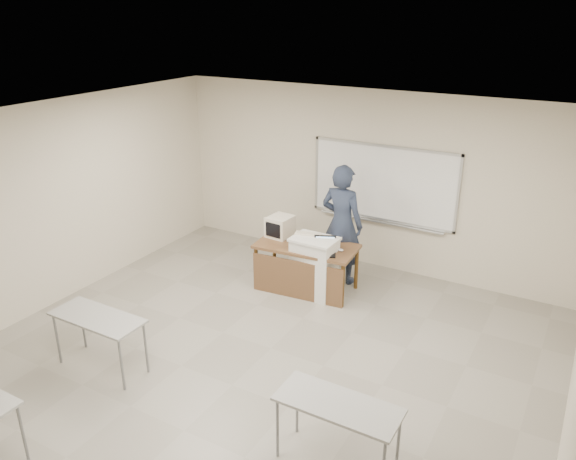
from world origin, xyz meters
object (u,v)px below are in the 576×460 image
Objects in this scene: podium at (314,267)px; keyboard at (308,234)px; laptop at (326,250)px; mouse at (340,250)px; instructor_desk at (303,259)px; presenter at (342,224)px; crt_monitor at (280,226)px; whiteboard at (383,184)px.

podium is 2.34× the size of keyboard.
laptop is 3.14× the size of mouse.
instructor_desk is 0.80× the size of presenter.
instructor_desk is 0.41m from keyboard.
presenter is at bearing 127.36° from mouse.
crt_monitor is 1.11m from mouse.
whiteboard is at bearing 54.11° from laptop.
mouse is at bearing -2.83° from keyboard.
whiteboard is 1.62m from keyboard.
crt_monitor reaches higher than instructor_desk.
laptop is 0.23m from mouse.
whiteboard is 1.59× the size of instructor_desk.
presenter reaches higher than podium.
laptop is (-0.30, -1.47, -0.67)m from whiteboard.
whiteboard is 1.84m from crt_monitor.
presenter reaches higher than keyboard.
crt_monitor is (-0.75, 0.25, 0.43)m from podium.
crt_monitor is at bearing 162.78° from podium.
crt_monitor reaches higher than mouse.
keyboard is (-0.50, -0.09, 0.19)m from mouse.
podium reaches higher than instructor_desk.
crt_monitor is at bearing 151.39° from instructor_desk.
podium is (-0.50, -1.47, -1.00)m from whiteboard.
instructor_desk is at bearing 153.90° from laptop.
whiteboard is 6.10× the size of keyboard.
presenter reaches higher than instructor_desk.
instructor_desk is 3.81× the size of crt_monitor.
keyboard is at bearing 153.13° from podium.
keyboard is (0.60, -0.17, 0.05)m from crt_monitor.
keyboard is at bearing 67.58° from presenter.
whiteboard is at bearing -111.30° from presenter.
laptop is at bearing 1.18° from podium.
whiteboard is 1.01m from presenter.
laptop reaches higher than mouse.
laptop is 0.70m from presenter.
instructor_desk is at bearing -115.68° from whiteboard.
presenter is at bearing 57.81° from instructor_desk.
keyboard is (-0.15, 0.08, 0.48)m from podium.
keyboard is 0.21× the size of presenter.
crt_monitor is at bearing 28.94° from presenter.
keyboard is at bearing 48.32° from instructor_desk.
presenter is (0.14, 0.68, 0.50)m from podium.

